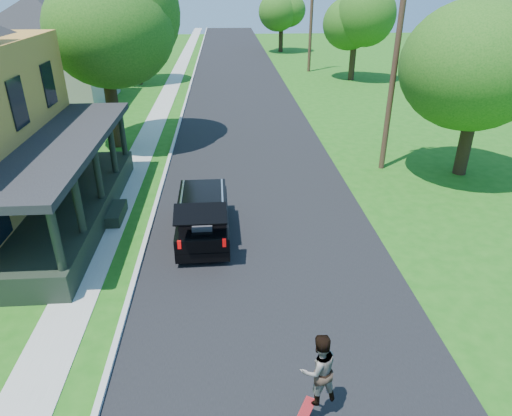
{
  "coord_description": "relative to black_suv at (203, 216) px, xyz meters",
  "views": [
    {
      "loc": [
        -1.2,
        -9.38,
        8.04
      ],
      "look_at": [
        -0.36,
        3.0,
        1.79
      ],
      "focal_mm": 32.0,
      "sensor_mm": 36.0,
      "label": 1
    }
  ],
  "objects": [
    {
      "name": "tree_right_near",
      "position": [
        11.52,
        5.0,
        4.85
      ],
      "size": [
        5.83,
        5.78,
        8.61
      ],
      "rotation": [
        0.0,
        0.0,
        -0.07
      ],
      "color": "black",
      "rests_on": "ground"
    },
    {
      "name": "sidewalk",
      "position": [
        -3.54,
        15.47,
        -0.78
      ],
      "size": [
        1.3,
        120.0,
        0.03
      ],
      "primitive_type": "cube",
      "color": "#979890",
      "rests_on": "ground"
    },
    {
      "name": "curb",
      "position": [
        -1.99,
        15.47,
        -0.78
      ],
      "size": [
        0.15,
        120.0,
        0.12
      ],
      "primitive_type": "cube",
      "color": "#AEAEA8",
      "rests_on": "ground"
    },
    {
      "name": "tree_left_far",
      "position": [
        -6.38,
        26.17,
        4.57
      ],
      "size": [
        5.33,
        5.28,
        8.06
      ],
      "rotation": [
        0.0,
        0.0,
        -0.08
      ],
      "color": "black",
      "rests_on": "ground"
    },
    {
      "name": "neighbor_house_mid",
      "position": [
        -11.44,
        19.47,
        3.41
      ],
      "size": [
        12.78,
        12.78,
        8.3
      ],
      "color": "#9D968B",
      "rests_on": "ground"
    },
    {
      "name": "neighbor_house_far",
      "position": [
        -11.44,
        35.47,
        3.41
      ],
      "size": [
        12.78,
        12.78,
        8.3
      ],
      "color": "#9D968B",
      "rests_on": "ground"
    },
    {
      "name": "utility_pole_far",
      "position": [
        9.06,
        31.13,
        4.4
      ],
      "size": [
        1.8,
        0.44,
        10.04
      ],
      "rotation": [
        0.0,
        0.0,
        0.17
      ],
      "color": "#3E281C",
      "rests_on": "ground"
    },
    {
      "name": "front_walk",
      "position": [
        -7.44,
        1.47,
        -0.78
      ],
      "size": [
        6.5,
        1.2,
        0.03
      ],
      "primitive_type": "cube",
      "color": "#979890",
      "rests_on": "ground"
    },
    {
      "name": "tree_right_mid",
      "position": [
        12.06,
        26.82,
        4.48
      ],
      "size": [
        6.29,
        6.05,
        8.06
      ],
      "rotation": [
        0.0,
        0.0,
        0.26
      ],
      "color": "black",
      "rests_on": "ground"
    },
    {
      "name": "ground",
      "position": [
        2.06,
        -4.53,
        -0.78
      ],
      "size": [
        140.0,
        140.0,
        0.0
      ],
      "primitive_type": "plane",
      "color": "#1A5A12",
      "rests_on": "ground"
    },
    {
      "name": "tree_right_far",
      "position": [
        7.87,
        44.68,
        4.06
      ],
      "size": [
        5.11,
        5.04,
        7.43
      ],
      "rotation": [
        0.0,
        0.0,
        -0.07
      ],
      "color": "black",
      "rests_on": "ground"
    },
    {
      "name": "skateboarder",
      "position": [
        2.51,
        -7.53,
        0.5
      ],
      "size": [
        0.91,
        0.8,
        1.59
      ],
      "rotation": [
        0.0,
        0.0,
        3.43
      ],
      "color": "black",
      "rests_on": "ground"
    },
    {
      "name": "street",
      "position": [
        2.06,
        15.47,
        -0.78
      ],
      "size": [
        8.0,
        120.0,
        0.02
      ],
      "primitive_type": "cube",
      "color": "black",
      "rests_on": "ground"
    },
    {
      "name": "utility_pole_near",
      "position": [
        8.19,
        5.87,
        4.44
      ],
      "size": [
        1.52,
        0.65,
        10.16
      ],
      "rotation": [
        0.0,
        0.0,
        0.35
      ],
      "color": "#3E281C",
      "rests_on": "ground"
    },
    {
      "name": "black_suv",
      "position": [
        0.0,
        0.0,
        0.0
      ],
      "size": [
        1.75,
        4.42,
        2.05
      ],
      "rotation": [
        0.0,
        0.0,
        0.01
      ],
      "color": "black",
      "rests_on": "ground"
    },
    {
      "name": "tree_left_mid",
      "position": [
        -5.0,
        10.03,
        5.46
      ],
      "size": [
        6.37,
        6.08,
        9.37
      ],
      "rotation": [
        0.0,
        0.0,
        0.09
      ],
      "color": "black",
      "rests_on": "ground"
    }
  ]
}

